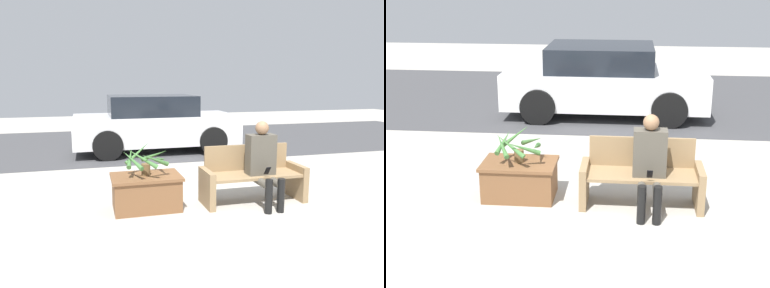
# 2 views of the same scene
# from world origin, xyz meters

# --- Properties ---
(ground_plane) EXTENTS (30.00, 30.00, 0.00)m
(ground_plane) POSITION_xyz_m (0.00, 0.00, 0.00)
(ground_plane) COLOR #ADA89E
(road_surface) EXTENTS (20.00, 6.00, 0.01)m
(road_surface) POSITION_xyz_m (0.00, 6.17, 0.00)
(road_surface) COLOR #424244
(road_surface) RESTS_ON ground_plane
(bench) EXTENTS (1.53, 0.57, 0.83)m
(bench) POSITION_xyz_m (-0.03, 0.35, 0.38)
(bench) COLOR #8C704C
(bench) RESTS_ON ground_plane
(person_seated) EXTENTS (0.41, 0.63, 1.22)m
(person_seated) POSITION_xyz_m (0.06, 0.15, 0.65)
(person_seated) COLOR #4C473D
(person_seated) RESTS_ON ground_plane
(planter_box) EXTENTS (0.97, 0.66, 0.49)m
(planter_box) POSITION_xyz_m (-1.61, 0.41, 0.26)
(planter_box) COLOR brown
(planter_box) RESTS_ON ground_plane
(potted_plant) EXTENTS (0.66, 0.66, 0.45)m
(potted_plant) POSITION_xyz_m (-1.62, 0.39, 0.72)
(potted_plant) COLOR brown
(potted_plant) RESTS_ON planter_box
(parked_car) EXTENTS (4.04, 1.98, 1.42)m
(parked_car) POSITION_xyz_m (-0.73, 4.73, 0.71)
(parked_car) COLOR silver
(parked_car) RESTS_ON ground_plane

